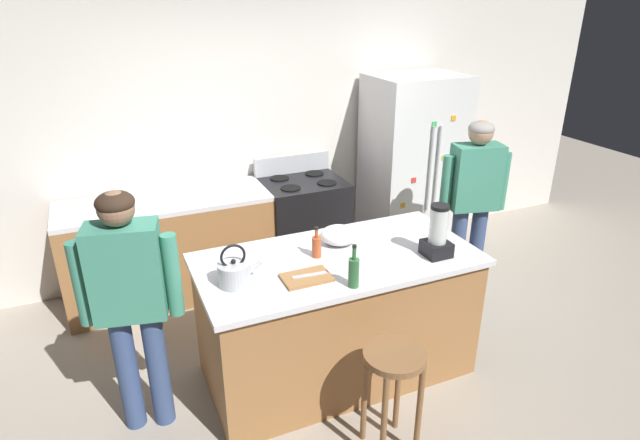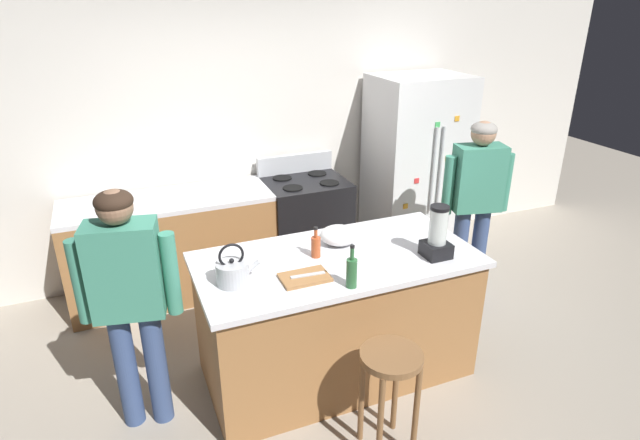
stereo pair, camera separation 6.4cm
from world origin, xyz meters
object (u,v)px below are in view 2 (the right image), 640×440
at_px(blender_appliance, 437,235).
at_px(bottle_olive_oil, 352,272).
at_px(stove_range, 306,225).
at_px(person_by_island_left, 129,292).
at_px(bar_stool, 390,376).
at_px(refrigerator, 415,168).
at_px(bottle_cooking_sauce, 316,246).
at_px(tea_kettle, 233,272).
at_px(chef_knife, 308,275).
at_px(cutting_board, 305,277).
at_px(person_by_sink_right, 476,197).
at_px(kitchen_island, 336,316).
at_px(mixing_bowl, 339,235).

bearing_deg(blender_appliance, bottle_olive_oil, -168.34).
bearing_deg(stove_range, person_by_island_left, -138.08).
xyz_separation_m(bar_stool, blender_appliance, (0.62, 0.53, 0.55)).
distance_m(refrigerator, blender_appliance, 1.98).
distance_m(bottle_cooking_sauce, tea_kettle, 0.61).
xyz_separation_m(stove_range, bar_stool, (-0.36, -2.29, 0.06)).
bearing_deg(tea_kettle, chef_knife, -14.67).
bearing_deg(blender_appliance, cutting_board, 176.86).
relative_size(refrigerator, cutting_board, 6.14).
distance_m(blender_appliance, tea_kettle, 1.35).
distance_m(person_by_sink_right, tea_kettle, 2.27).
relative_size(refrigerator, person_by_island_left, 1.16).
bearing_deg(bottle_olive_oil, bar_stool, -79.74).
bearing_deg(refrigerator, kitchen_island, -135.81).
bearing_deg(cutting_board, kitchen_island, 31.83).
bearing_deg(kitchen_island, refrigerator, 44.19).
bearing_deg(refrigerator, cutting_board, -137.55).
bearing_deg(chef_knife, bar_stool, -60.29).
bearing_deg(stove_range, bottle_cooking_sauce, -108.29).
bearing_deg(tea_kettle, bottle_olive_oil, -25.55).
bearing_deg(bottle_olive_oil, mixing_bowl, 72.86).
bearing_deg(person_by_sink_right, cutting_board, -159.85).
bearing_deg(chef_knife, mixing_bowl, 49.41).
relative_size(person_by_sink_right, blender_appliance, 4.49).
height_order(person_by_island_left, bar_stool, person_by_island_left).
bearing_deg(tea_kettle, cutting_board, -15.33).
xyz_separation_m(bar_stool, bottle_olive_oil, (-0.07, 0.39, 0.50)).
distance_m(kitchen_island, person_by_island_left, 1.41).
xyz_separation_m(refrigerator, tea_kettle, (-2.26, -1.57, 0.09)).
xyz_separation_m(kitchen_island, chef_knife, (-0.28, -0.19, 0.49)).
distance_m(bottle_cooking_sauce, chef_knife, 0.30).
height_order(blender_appliance, bottle_cooking_sauce, blender_appliance).
bearing_deg(person_by_island_left, tea_kettle, -8.96).
bearing_deg(blender_appliance, mixing_bowl, 139.92).
xyz_separation_m(kitchen_island, bar_stool, (-0.01, -0.77, 0.07)).
bearing_deg(blender_appliance, refrigerator, 61.91).
height_order(bottle_olive_oil, tea_kettle, bottle_olive_oil).
height_order(person_by_sink_right, bottle_olive_oil, person_by_sink_right).
xyz_separation_m(tea_kettle, chef_knife, (0.44, -0.12, -0.06)).
height_order(tea_kettle, chef_knife, tea_kettle).
height_order(stove_range, blender_appliance, blender_appliance).
relative_size(tea_kettle, chef_knife, 1.25).
relative_size(bottle_cooking_sauce, cutting_board, 0.72).
relative_size(kitchen_island, refrigerator, 1.02).
xyz_separation_m(stove_range, person_by_island_left, (-1.67, -1.50, 0.48)).
xyz_separation_m(kitchen_island, mixing_bowl, (0.10, 0.20, 0.52)).
distance_m(refrigerator, cutting_board, 2.50).
bearing_deg(refrigerator, tea_kettle, -145.23).
distance_m(stove_range, person_by_island_left, 2.30).
distance_m(kitchen_island, tea_kettle, 0.91).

